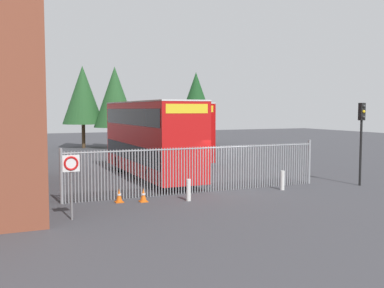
# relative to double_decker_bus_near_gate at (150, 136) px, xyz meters

# --- Properties ---
(ground_plane) EXTENTS (100.00, 100.00, 0.00)m
(ground_plane) POSITION_rel_double_decker_bus_near_gate_xyz_m (2.02, 2.62, -2.42)
(ground_plane) COLOR #3D3D42
(palisade_fence) EXTENTS (12.97, 0.14, 2.35)m
(palisade_fence) POSITION_rel_double_decker_bus_near_gate_xyz_m (0.69, -5.38, -1.24)
(palisade_fence) COLOR gray
(palisade_fence) RESTS_ON ground
(double_decker_bus_near_gate) EXTENTS (2.54, 10.81, 4.42)m
(double_decker_bus_near_gate) POSITION_rel_double_decker_bus_near_gate_xyz_m (0.00, 0.00, 0.00)
(double_decker_bus_near_gate) COLOR red
(double_decker_bus_near_gate) RESTS_ON ground
(double_decker_bus_behind_fence_left) EXTENTS (2.54, 10.81, 4.42)m
(double_decker_bus_behind_fence_left) POSITION_rel_double_decker_bus_near_gate_xyz_m (4.14, 7.71, 0.00)
(double_decker_bus_behind_fence_left) COLOR #B70C0C
(double_decker_bus_behind_fence_left) RESTS_ON ground
(bollard_near_left) EXTENTS (0.20, 0.20, 0.95)m
(bollard_near_left) POSITION_rel_double_decker_bus_near_gate_xyz_m (-0.61, -6.96, -1.95)
(bollard_near_left) COLOR silver
(bollard_near_left) RESTS_ON ground
(bollard_center_front) EXTENTS (0.20, 0.20, 0.95)m
(bollard_center_front) POSITION_rel_double_decker_bus_near_gate_xyz_m (4.68, -6.40, -1.95)
(bollard_center_front) COLOR silver
(bollard_center_front) RESTS_ON ground
(traffic_cone_by_gate) EXTENTS (0.34, 0.34, 0.59)m
(traffic_cone_by_gate) POSITION_rel_double_decker_bus_near_gate_xyz_m (-2.47, -6.38, -2.13)
(traffic_cone_by_gate) COLOR orange
(traffic_cone_by_gate) RESTS_ON ground
(traffic_cone_mid_forecourt) EXTENTS (0.34, 0.34, 0.59)m
(traffic_cone_mid_forecourt) POSITION_rel_double_decker_bus_near_gate_xyz_m (-3.45, -6.06, -2.13)
(traffic_cone_mid_forecourt) COLOR orange
(traffic_cone_mid_forecourt) RESTS_ON ground
(speed_limit_sign_post) EXTENTS (0.60, 0.14, 2.40)m
(speed_limit_sign_post) POSITION_rel_double_decker_bus_near_gate_xyz_m (-5.77, -8.38, -0.65)
(speed_limit_sign_post) COLOR slate
(speed_limit_sign_post) RESTS_ON ground
(traffic_light_kerbside) EXTENTS (0.28, 0.33, 4.30)m
(traffic_light_kerbside) POSITION_rel_double_decker_bus_near_gate_xyz_m (9.16, -6.96, 0.56)
(traffic_light_kerbside) COLOR black
(traffic_light_kerbside) RESTS_ON ground
(tree_tall_back) EXTENTS (4.21, 4.21, 8.12)m
(tree_tall_back) POSITION_rel_double_decker_bus_near_gate_xyz_m (12.56, 21.34, 2.68)
(tree_tall_back) COLOR #4C3823
(tree_tall_back) RESTS_ON ground
(tree_short_side) EXTENTS (4.27, 4.27, 8.26)m
(tree_short_side) POSITION_rel_double_decker_bus_near_gate_xyz_m (2.96, 19.99, 2.78)
(tree_short_side) COLOR #4C3823
(tree_short_side) RESTS_ON ground
(tree_mid_row) EXTENTS (4.16, 4.16, 8.41)m
(tree_mid_row) POSITION_rel_double_decker_bus_near_gate_xyz_m (0.11, 21.90, 3.00)
(tree_mid_row) COLOR #4C3823
(tree_mid_row) RESTS_ON ground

